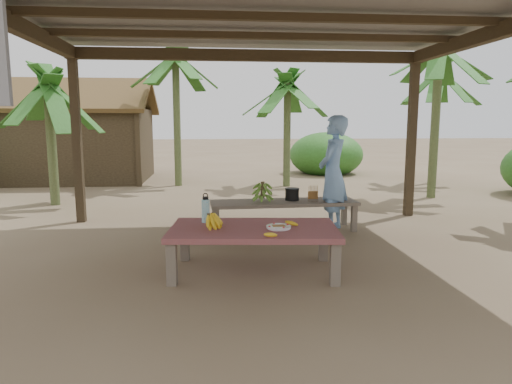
{
  "coord_description": "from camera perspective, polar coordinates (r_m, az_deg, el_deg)",
  "views": [
    {
      "loc": [
        -0.64,
        -5.32,
        1.62
      ],
      "look_at": [
        -0.12,
        0.04,
        0.8
      ],
      "focal_mm": 32.0,
      "sensor_mm": 36.0,
      "label": 1
    }
  ],
  "objects": [
    {
      "name": "ground",
      "position": [
        5.6,
        1.26,
        -8.17
      ],
      "size": [
        80.0,
        80.0,
        0.0
      ],
      "primitive_type": "plane",
      "color": "brown",
      "rests_on": "ground"
    },
    {
      "name": "pavilion",
      "position": [
        5.47,
        1.24,
        20.88
      ],
      "size": [
        6.6,
        5.6,
        2.95
      ],
      "color": "black",
      "rests_on": "ground"
    },
    {
      "name": "work_table",
      "position": [
        4.97,
        -0.29,
        -5.16
      ],
      "size": [
        1.89,
        1.17,
        0.5
      ],
      "rotation": [
        0.0,
        0.0,
        -0.1
      ],
      "color": "brown",
      "rests_on": "ground"
    },
    {
      "name": "bench",
      "position": [
        6.9,
        3.49,
        -1.59
      ],
      "size": [
        2.22,
        0.7,
        0.45
      ],
      "rotation": [
        0.0,
        0.0,
        0.04
      ],
      "color": "brown",
      "rests_on": "ground"
    },
    {
      "name": "ripe_banana_bunch",
      "position": [
        4.95,
        -5.92,
        -3.48
      ],
      "size": [
        0.35,
        0.32,
        0.17
      ],
      "primitive_type": null,
      "rotation": [
        0.0,
        0.0,
        -0.36
      ],
      "color": "yellow",
      "rests_on": "work_table"
    },
    {
      "name": "plate",
      "position": [
        4.89,
        2.85,
        -4.4
      ],
      "size": [
        0.27,
        0.27,
        0.04
      ],
      "color": "white",
      "rests_on": "work_table"
    },
    {
      "name": "loose_banana_front",
      "position": [
        4.54,
        1.83,
        -5.37
      ],
      "size": [
        0.15,
        0.06,
        0.04
      ],
      "primitive_type": "ellipsoid",
      "rotation": [
        0.0,
        0.0,
        1.69
      ],
      "color": "yellow",
      "rests_on": "work_table"
    },
    {
      "name": "loose_banana_side",
      "position": [
        5.06,
        4.47,
        -3.91
      ],
      "size": [
        0.15,
        0.14,
        0.04
      ],
      "primitive_type": "ellipsoid",
      "rotation": [
        0.0,
        0.0,
        0.85
      ],
      "color": "yellow",
      "rests_on": "work_table"
    },
    {
      "name": "water_flask",
      "position": [
        5.2,
        -6.31,
        -2.24
      ],
      "size": [
        0.09,
        0.09,
        0.34
      ],
      "color": "#3AA6B6",
      "rests_on": "work_table"
    },
    {
      "name": "green_banana_stalk",
      "position": [
        6.81,
        0.84,
        0.1
      ],
      "size": [
        0.29,
        0.29,
        0.32
      ],
      "primitive_type": null,
      "rotation": [
        0.0,
        0.0,
        0.04
      ],
      "color": "#598C2D",
      "rests_on": "bench"
    },
    {
      "name": "cooking_pot",
      "position": [
        6.96,
        4.53,
        -0.31
      ],
      "size": [
        0.21,
        0.21,
        0.18
      ],
      "primitive_type": "cylinder",
      "color": "black",
      "rests_on": "bench"
    },
    {
      "name": "skewer_rack",
      "position": [
        6.92,
        7.14,
        -0.14
      ],
      "size": [
        0.18,
        0.09,
        0.24
      ],
      "primitive_type": null,
      "rotation": [
        0.0,
        0.0,
        0.04
      ],
      "color": "#A57F47",
      "rests_on": "bench"
    },
    {
      "name": "woman",
      "position": [
        6.93,
        9.59,
        2.29
      ],
      "size": [
        0.69,
        0.76,
        1.73
      ],
      "primitive_type": "imported",
      "rotation": [
        0.0,
        0.0,
        -2.13
      ],
      "color": "#6790C4",
      "rests_on": "ground"
    },
    {
      "name": "hut",
      "position": [
        13.88,
        -21.79,
        5.93
      ],
      "size": [
        4.4,
        3.43,
        2.85
      ],
      "color": "black",
      "rests_on": "ground"
    },
    {
      "name": "banana_plant_ne",
      "position": [
        10.62,
        21.88,
        14.99
      ],
      "size": [
        1.8,
        1.8,
        3.4
      ],
      "color": "#596638",
      "rests_on": "ground"
    },
    {
      "name": "banana_plant_n",
      "position": [
        11.68,
        3.95,
        12.1
      ],
      "size": [
        1.8,
        1.8,
        2.8
      ],
      "color": "#596638",
      "rests_on": "ground"
    },
    {
      "name": "banana_plant_nw",
      "position": [
        11.99,
        -10.03,
        15.18
      ],
      "size": [
        1.8,
        1.8,
        3.5
      ],
      "color": "#596638",
      "rests_on": "ground"
    },
    {
      "name": "banana_plant_w",
      "position": [
        9.82,
        -24.51,
        10.52
      ],
      "size": [
        1.8,
        1.8,
        2.54
      ],
      "color": "#596638",
      "rests_on": "ground"
    },
    {
      "name": "banana_plant_far",
      "position": [
        13.19,
        21.85,
        12.46
      ],
      "size": [
        1.8,
        1.8,
        3.12
      ],
      "color": "#596638",
      "rests_on": "ground"
    }
  ]
}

